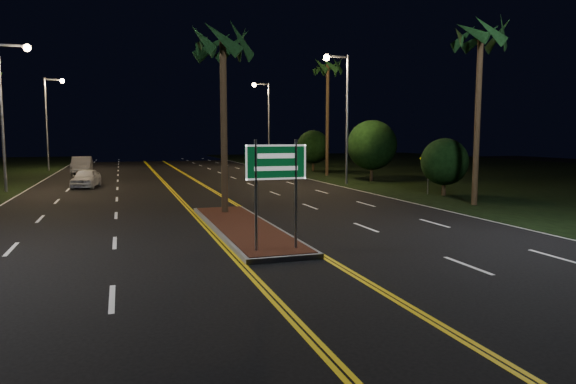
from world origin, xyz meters
name	(u,v)px	position (x,y,z in m)	size (l,w,h in m)	color
ground	(310,280)	(0.00, 0.00, 0.00)	(120.00, 120.00, 0.00)	black
grass_right	(529,175)	(30.00, 25.00, 0.00)	(40.00, 110.00, 0.01)	black
median_island	(243,227)	(0.00, 7.00, 0.08)	(2.25, 10.25, 0.17)	gray
highway_sign	(276,172)	(0.00, 2.80, 2.40)	(1.80, 0.08, 3.20)	gray
streetlight_left_mid	(8,99)	(-10.61, 24.00, 5.66)	(1.91, 0.44, 9.00)	gray
streetlight_left_far	(50,113)	(-10.61, 44.00, 5.66)	(1.91, 0.44, 9.00)	gray
streetlight_right_mid	(342,104)	(10.61, 22.00, 5.66)	(1.91, 0.44, 9.00)	gray
streetlight_right_far	(265,115)	(10.61, 42.00, 5.66)	(1.91, 0.44, 9.00)	gray
palm_median	(223,44)	(0.00, 10.50, 7.28)	(2.40, 2.40, 8.30)	#382819
palm_right_near	(481,36)	(12.50, 10.00, 8.21)	(2.40, 2.40, 9.30)	#382819
palm_right_far	(328,68)	(12.80, 30.00, 9.14)	(2.40, 2.40, 10.30)	#382819
shrub_near	(445,162)	(13.50, 14.00, 1.95)	(2.70, 2.70, 3.30)	#382819
shrub_mid	(372,145)	(14.00, 24.00, 2.73)	(3.78, 3.78, 4.62)	#382819
shrub_far	(313,147)	(13.80, 36.00, 2.34)	(3.24, 3.24, 3.96)	#382819
car_near	(86,176)	(-6.47, 25.41, 0.73)	(1.88, 4.38, 1.46)	white
car_far	(82,164)	(-7.60, 38.79, 0.90)	(2.31, 5.40, 1.80)	silver
warning_sign	(429,165)	(12.96, 14.78, 1.76)	(1.11, 0.25, 2.68)	gray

